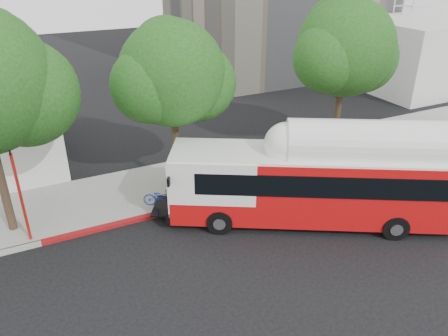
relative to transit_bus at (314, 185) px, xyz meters
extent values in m
plane|color=black|center=(-3.44, -0.41, -1.86)|extent=(120.00, 120.00, 0.00)
cube|color=gray|center=(-3.44, 6.09, -1.78)|extent=(60.00, 5.00, 0.15)
cube|color=gray|center=(-3.44, 3.49, -1.78)|extent=(60.00, 0.30, 0.15)
cube|color=maroon|center=(-6.44, 3.49, -1.78)|extent=(10.00, 0.32, 0.16)
sphere|color=#1A4012|center=(-10.85, 5.29, 4.22)|extent=(4.35, 4.35, 4.35)
cylinder|color=#2D2116|center=(-4.44, 5.59, 0.86)|extent=(0.36, 0.36, 5.44)
sphere|color=#1A4012|center=(-4.44, 5.59, 4.26)|extent=(5.00, 5.00, 5.00)
sphere|color=#1A4012|center=(-3.07, 5.79, 3.58)|extent=(3.75, 3.75, 3.75)
cylinder|color=#2D2116|center=(5.56, 5.39, 1.02)|extent=(0.36, 0.36, 5.76)
sphere|color=#1A4012|center=(5.56, 5.39, 4.62)|extent=(5.40, 5.40, 5.40)
sphere|color=#1A4012|center=(7.04, 5.59, 3.90)|extent=(4.05, 4.05, 4.05)
cube|color=silver|center=(26.56, 15.59, 1.14)|extent=(20.00, 12.00, 6.00)
cube|color=red|center=(-0.08, 0.05, 0.01)|extent=(12.20, 8.44, 3.01)
cube|color=black|center=(0.37, -0.21, 0.64)|extent=(11.14, 7.89, 0.99)
cube|color=white|center=(-0.08, 0.05, 1.56)|extent=(12.16, 8.37, 0.10)
cube|color=white|center=(1.73, -0.97, 1.83)|extent=(6.82, 5.06, 0.57)
cube|color=black|center=(-6.02, 3.37, -1.34)|extent=(1.64, 2.04, 0.06)
imported|color=navy|center=(-6.02, 3.37, -0.84)|extent=(1.41, 1.86, 0.94)
cylinder|color=red|center=(-11.81, 3.87, 0.25)|extent=(0.13, 0.13, 4.21)
cube|color=black|center=(-11.81, 3.87, 2.46)|extent=(0.05, 0.42, 0.26)
camera|label=1|loc=(-11.08, -13.61, 9.37)|focal=35.00mm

